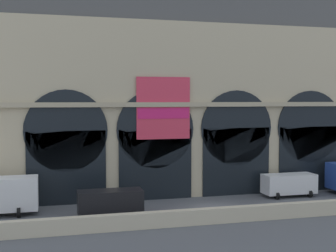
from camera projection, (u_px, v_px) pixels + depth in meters
ground_plane at (215, 209)px, 39.36m from camera, size 200.00×200.00×0.00m
quay_parapet_wall at (234, 214)px, 35.19m from camera, size 90.00×0.70×1.19m
station_building at (189, 95)px, 46.15m from camera, size 42.90×5.71×20.51m
van_midwest at (110, 202)px, 36.50m from camera, size 5.20×2.48×2.20m
van_mideast at (289, 184)px, 44.33m from camera, size 5.20×2.48×2.20m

